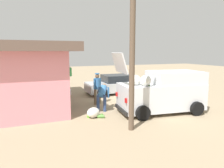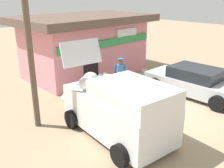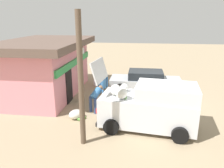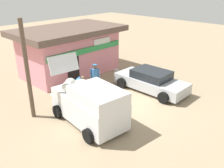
{
  "view_description": "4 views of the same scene",
  "coord_description": "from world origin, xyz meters",
  "px_view_note": "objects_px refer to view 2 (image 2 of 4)",
  "views": [
    {
      "loc": [
        -10.94,
        6.19,
        2.88
      ],
      "look_at": [
        -0.15,
        1.82,
        1.08
      ],
      "focal_mm": 33.59,
      "sensor_mm": 36.0,
      "label": 1
    },
    {
      "loc": [
        -8.09,
        -4.91,
        4.47
      ],
      "look_at": [
        -1.17,
        2.15,
        0.92
      ],
      "focal_mm": 41.24,
      "sensor_mm": 36.0,
      "label": 2
    },
    {
      "loc": [
        -11.27,
        0.72,
        4.51
      ],
      "look_at": [
        -0.38,
        2.15,
        1.16
      ],
      "focal_mm": 34.75,
      "sensor_mm": 36.0,
      "label": 3
    },
    {
      "loc": [
        -9.27,
        -7.35,
        6.23
      ],
      "look_at": [
        0.04,
        1.44,
        0.79
      ],
      "focal_mm": 39.01,
      "sensor_mm": 36.0,
      "label": 4
    }
  ],
  "objects_px": {
    "storefront_bar": "(86,44)",
    "customer_bending": "(97,84)",
    "delivery_van": "(119,108)",
    "vendor_standing": "(120,74)",
    "unloaded_banana_pile": "(69,98)",
    "paint_bucket": "(144,73)",
    "parked_sedan": "(195,82)"
  },
  "relations": [
    {
      "from": "storefront_bar",
      "to": "customer_bending",
      "type": "xyz_separation_m",
      "value": [
        -2.28,
        -3.52,
        -0.92
      ]
    },
    {
      "from": "storefront_bar",
      "to": "delivery_van",
      "type": "distance_m",
      "value": 7.14
    },
    {
      "from": "delivery_van",
      "to": "paint_bucket",
      "type": "height_order",
      "value": "delivery_van"
    },
    {
      "from": "delivery_van",
      "to": "vendor_standing",
      "type": "bearing_deg",
      "value": 43.08
    },
    {
      "from": "vendor_standing",
      "to": "paint_bucket",
      "type": "xyz_separation_m",
      "value": [
        3.03,
        1.03,
        -0.8
      ]
    },
    {
      "from": "vendor_standing",
      "to": "customer_bending",
      "type": "bearing_deg",
      "value": 173.1
    },
    {
      "from": "storefront_bar",
      "to": "delivery_van",
      "type": "relative_size",
      "value": 1.7
    },
    {
      "from": "vendor_standing",
      "to": "customer_bending",
      "type": "xyz_separation_m",
      "value": [
        -1.26,
        0.15,
        -0.19
      ]
    },
    {
      "from": "storefront_bar",
      "to": "delivery_van",
      "type": "xyz_separation_m",
      "value": [
        -3.63,
        -6.11,
        -0.74
      ]
    },
    {
      "from": "parked_sedan",
      "to": "storefront_bar",
      "type": "bearing_deg",
      "value": 103.37
    },
    {
      "from": "storefront_bar",
      "to": "parked_sedan",
      "type": "distance_m",
      "value": 6.28
    },
    {
      "from": "unloaded_banana_pile",
      "to": "paint_bucket",
      "type": "bearing_deg",
      "value": 1.39
    },
    {
      "from": "delivery_van",
      "to": "unloaded_banana_pile",
      "type": "relative_size",
      "value": 4.89
    },
    {
      "from": "storefront_bar",
      "to": "vendor_standing",
      "type": "distance_m",
      "value": 3.88
    },
    {
      "from": "delivery_van",
      "to": "parked_sedan",
      "type": "height_order",
      "value": "delivery_van"
    },
    {
      "from": "parked_sedan",
      "to": "paint_bucket",
      "type": "height_order",
      "value": "parked_sedan"
    },
    {
      "from": "parked_sedan",
      "to": "customer_bending",
      "type": "relative_size",
      "value": 3.49
    },
    {
      "from": "delivery_van",
      "to": "paint_bucket",
      "type": "bearing_deg",
      "value": 31.64
    },
    {
      "from": "vendor_standing",
      "to": "unloaded_banana_pile",
      "type": "xyz_separation_m",
      "value": [
        -2.2,
        0.91,
        -0.79
      ]
    },
    {
      "from": "storefront_bar",
      "to": "unloaded_banana_pile",
      "type": "relative_size",
      "value": 8.34
    },
    {
      "from": "customer_bending",
      "to": "unloaded_banana_pile",
      "type": "xyz_separation_m",
      "value": [
        -0.94,
        0.75,
        -0.61
      ]
    },
    {
      "from": "delivery_van",
      "to": "customer_bending",
      "type": "bearing_deg",
      "value": 62.49
    },
    {
      "from": "parked_sedan",
      "to": "unloaded_banana_pile",
      "type": "bearing_deg",
      "value": 145.02
    },
    {
      "from": "storefront_bar",
      "to": "customer_bending",
      "type": "bearing_deg",
      "value": -122.97
    },
    {
      "from": "delivery_van",
      "to": "unloaded_banana_pile",
      "type": "xyz_separation_m",
      "value": [
        0.41,
        3.34,
        -0.79
      ]
    },
    {
      "from": "parked_sedan",
      "to": "vendor_standing",
      "type": "relative_size",
      "value": 2.62
    },
    {
      "from": "paint_bucket",
      "to": "vendor_standing",
      "type": "bearing_deg",
      "value": -161.15
    },
    {
      "from": "delivery_van",
      "to": "vendor_standing",
      "type": "relative_size",
      "value": 2.54
    },
    {
      "from": "storefront_bar",
      "to": "parked_sedan",
      "type": "height_order",
      "value": "storefront_bar"
    },
    {
      "from": "storefront_bar",
      "to": "customer_bending",
      "type": "height_order",
      "value": "storefront_bar"
    },
    {
      "from": "vendor_standing",
      "to": "unloaded_banana_pile",
      "type": "bearing_deg",
      "value": 157.57
    },
    {
      "from": "storefront_bar",
      "to": "paint_bucket",
      "type": "height_order",
      "value": "storefront_bar"
    }
  ]
}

